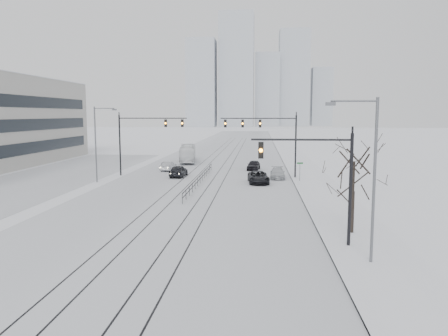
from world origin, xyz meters
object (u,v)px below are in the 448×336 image
(traffic_mast_near, at_px, (324,174))
(sedan_nb_far, at_px, (254,165))
(sedan_nb_right, at_px, (277,173))
(bare_tree, at_px, (354,169))
(sedan_sb_outer, at_px, (168,166))
(sedan_sb_inner, at_px, (179,171))
(sedan_nb_front, at_px, (258,177))
(box_truck, at_px, (188,154))

(traffic_mast_near, xyz_separation_m, sedan_nb_far, (-4.66, 37.12, -3.86))
(sedan_nb_right, xyz_separation_m, sedan_nb_far, (-3.14, 8.10, 0.04))
(bare_tree, height_order, sedan_sb_outer, bare_tree)
(bare_tree, relative_size, sedan_sb_inner, 1.36)
(sedan_sb_outer, distance_m, sedan_nb_far, 12.40)
(sedan_sb_outer, distance_m, sedan_nb_front, 16.69)
(sedan_sb_inner, distance_m, sedan_nb_far, 12.46)
(bare_tree, relative_size, sedan_nb_right, 1.35)
(sedan_nb_front, bearing_deg, sedan_nb_far, 88.40)
(traffic_mast_near, relative_size, sedan_nb_far, 1.71)
(traffic_mast_near, xyz_separation_m, sedan_nb_right, (-1.52, 29.02, -3.91))
(traffic_mast_near, bearing_deg, box_truck, 108.92)
(sedan_nb_right, xyz_separation_m, box_truck, (-14.45, 17.56, 0.81))
(sedan_nb_right, relative_size, sedan_nb_far, 1.10)
(sedan_sb_inner, relative_size, sedan_nb_right, 0.99)
(bare_tree, xyz_separation_m, box_truck, (-18.37, 43.57, -3.02))
(sedan_nb_far, bearing_deg, bare_tree, -71.49)
(bare_tree, distance_m, sedan_sb_outer, 37.74)
(traffic_mast_near, xyz_separation_m, bare_tree, (2.41, 3.00, -0.07))
(sedan_nb_right, bearing_deg, sedan_sb_inner, -179.58)
(sedan_sb_outer, height_order, sedan_nb_right, sedan_nb_right)
(sedan_nb_right, distance_m, sedan_nb_far, 8.69)
(bare_tree, height_order, sedan_sb_inner, bare_tree)
(bare_tree, xyz_separation_m, sedan_sb_inner, (-16.74, 26.26, -3.73))
(sedan_sb_inner, bearing_deg, box_truck, -82.26)
(sedan_nb_right, bearing_deg, box_truck, 130.95)
(sedan_nb_far, bearing_deg, traffic_mast_near, -76.04)
(sedan_nb_right, bearing_deg, sedan_nb_front, -117.77)
(sedan_sb_inner, bearing_deg, traffic_mast_near, 118.45)
(traffic_mast_near, xyz_separation_m, box_truck, (-15.96, 46.57, -3.10))
(sedan_sb_inner, distance_m, sedan_nb_right, 12.82)
(sedan_sb_outer, bearing_deg, box_truck, -88.99)
(traffic_mast_near, distance_m, box_truck, 49.33)
(bare_tree, height_order, sedan_nb_front, bare_tree)
(bare_tree, relative_size, sedan_sb_outer, 1.54)
(sedan_sb_outer, bearing_deg, sedan_nb_far, -165.32)
(bare_tree, distance_m, sedan_nb_front, 22.92)
(traffic_mast_near, relative_size, sedan_sb_outer, 1.76)
(sedan_sb_inner, xyz_separation_m, sedan_nb_front, (10.40, -4.56, -0.06))
(sedan_sb_inner, relative_size, sedan_nb_far, 1.09)
(traffic_mast_near, distance_m, sedan_nb_front, 25.31)
(traffic_mast_near, xyz_separation_m, sedan_sb_outer, (-16.91, 35.20, -3.91))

